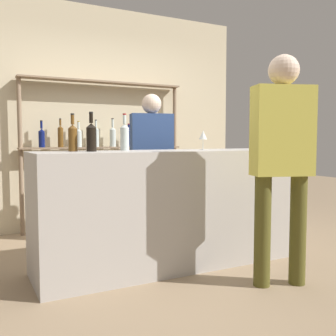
% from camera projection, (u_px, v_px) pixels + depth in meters
% --- Properties ---
extents(ground_plane, '(16.00, 16.00, 0.00)m').
position_uv_depth(ground_plane, '(168.00, 265.00, 3.51)').
color(ground_plane, '#9E8466').
extents(bar_counter, '(2.31, 0.65, 1.02)m').
position_uv_depth(bar_counter, '(168.00, 208.00, 3.47)').
color(bar_counter, '#B7B2AD').
rests_on(bar_counter, ground_plane).
extents(back_wall, '(3.91, 0.12, 2.80)m').
position_uv_depth(back_wall, '(100.00, 118.00, 5.11)').
color(back_wall, beige).
rests_on(back_wall, ground_plane).
extents(back_shelf, '(2.07, 0.18, 1.84)m').
position_uv_depth(back_shelf, '(105.00, 132.00, 4.97)').
color(back_shelf, '#897056').
rests_on(back_shelf, ground_plane).
extents(counter_bottle_0, '(0.08, 0.08, 0.32)m').
position_uv_depth(counter_bottle_0, '(91.00, 136.00, 3.17)').
color(counter_bottle_0, black).
rests_on(counter_bottle_0, bar_counter).
extents(counter_bottle_1, '(0.07, 0.07, 0.31)m').
position_uv_depth(counter_bottle_1, '(73.00, 137.00, 3.18)').
color(counter_bottle_1, brown).
rests_on(counter_bottle_1, bar_counter).
extents(counter_bottle_2, '(0.08, 0.08, 0.32)m').
position_uv_depth(counter_bottle_2, '(125.00, 136.00, 3.43)').
color(counter_bottle_2, silver).
rests_on(counter_bottle_2, bar_counter).
extents(wine_glass, '(0.08, 0.08, 0.18)m').
position_uv_depth(wine_glass, '(203.00, 135.00, 3.65)').
color(wine_glass, silver).
rests_on(wine_glass, bar_counter).
extents(server_behind_counter, '(0.48, 0.29, 1.60)m').
position_uv_depth(server_behind_counter, '(152.00, 157.00, 4.22)').
color(server_behind_counter, '#121C33').
rests_on(server_behind_counter, ground_plane).
extents(customer_right, '(0.49, 0.33, 1.75)m').
position_uv_depth(customer_right, '(282.00, 151.00, 2.96)').
color(customer_right, brown).
rests_on(customer_right, ground_plane).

